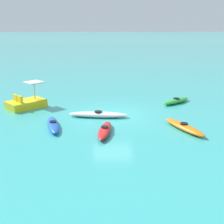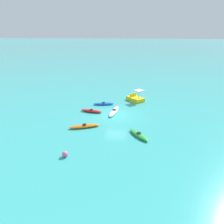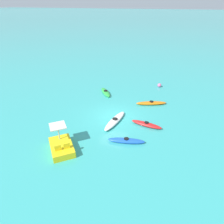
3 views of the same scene
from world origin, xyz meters
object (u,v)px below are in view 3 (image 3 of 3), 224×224
object	(u,v)px
kayak_orange	(151,103)
kayak_red	(146,124)
kayak_green	(106,92)
pedal_boat_yellow	(61,146)
buoy_pink	(159,85)
kayak_blue	(126,141)
kayak_white	(115,121)

from	to	relation	value
kayak_orange	kayak_red	world-z (taller)	same
kayak_green	pedal_boat_yellow	size ratio (longest dim) A/B	0.91
kayak_red	buoy_pink	xyz separation A→B (m)	(-9.35, -0.33, 0.07)
kayak_blue	pedal_boat_yellow	bearing A→B (deg)	-58.99
kayak_green	kayak_red	xyz separation A→B (m)	(5.17, 5.86, -0.00)
pedal_boat_yellow	buoy_pink	world-z (taller)	pedal_boat_yellow
kayak_white	kayak_red	size ratio (longest dim) A/B	1.33
kayak_white	kayak_blue	xyz separation A→B (m)	(2.42, 1.77, 0.00)
pedal_boat_yellow	kayak_blue	bearing A→B (deg)	121.01
kayak_red	pedal_boat_yellow	distance (m)	7.27
pedal_boat_yellow	kayak_orange	bearing A→B (deg)	153.67
kayak_blue	kayak_red	bearing A→B (deg)	161.05
kayak_red	kayak_white	bearing A→B (deg)	-82.41
buoy_pink	kayak_red	bearing A→B (deg)	2.01
kayak_green	kayak_red	world-z (taller)	same
kayak_red	kayak_orange	bearing A→B (deg)	-174.98
kayak_green	kayak_red	bearing A→B (deg)	48.54
kayak_white	buoy_pink	size ratio (longest dim) A/B	7.83
buoy_pink	kayak_blue	bearing A→B (deg)	-2.96
kayak_orange	pedal_boat_yellow	bearing A→B (deg)	-26.33
kayak_red	kayak_blue	bearing A→B (deg)	-18.95
kayak_green	buoy_pink	world-z (taller)	buoy_pink
kayak_orange	kayak_white	xyz separation A→B (m)	(4.56, -2.36, -0.00)
pedal_boat_yellow	buoy_pink	bearing A→B (deg)	162.11
kayak_white	kayak_red	bearing A→B (deg)	97.59
kayak_white	buoy_pink	distance (m)	10.00
kayak_white	kayak_blue	distance (m)	3.00
kayak_white	kayak_blue	size ratio (longest dim) A/B	1.29
kayak_orange	kayak_red	xyz separation A→B (m)	(4.19, 0.37, 0.00)
kayak_red	pedal_boat_yellow	xyz separation A→B (m)	(5.24, -5.04, 0.17)
kayak_green	kayak_red	distance (m)	7.81
kayak_green	kayak_orange	xyz separation A→B (m)	(0.98, 5.49, -0.00)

